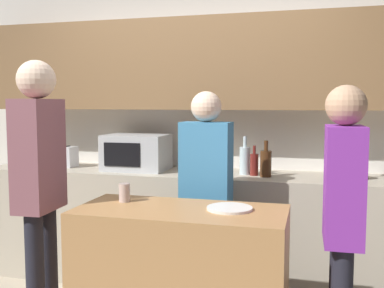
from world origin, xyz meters
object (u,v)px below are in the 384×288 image
bottle_2 (266,163)px  plate_on_island (230,208)px  toaster (61,157)px  person_center (343,210)px  person_left (206,186)px  person_right (39,177)px  microwave (136,152)px  bottle_0 (245,160)px  potted_plant (359,153)px  bottle_1 (254,164)px  cup_0 (124,193)px

bottle_2 → plate_on_island: bottle_2 is taller
toaster → person_center: (2.32, -1.09, -0.08)m
person_left → person_right: person_right is taller
bottle_2 → microwave: bearing=175.9°
plate_on_island → person_right: bearing=-174.8°
bottle_0 → microwave: bearing=180.0°
bottle_0 → person_right: person_right is taller
toaster → bottle_2: bearing=-2.5°
potted_plant → bottle_2: 0.69m
potted_plant → person_center: (-0.17, -1.09, -0.19)m
bottle_0 → person_center: (0.68, -1.09, -0.11)m
potted_plant → person_left: size_ratio=0.25×
bottle_1 → person_left: bearing=-116.2°
bottle_0 → bottle_2: bearing=-24.2°
bottle_0 → person_center: size_ratio=0.19×
bottle_0 → plate_on_island: size_ratio=1.17×
bottle_1 → bottle_2: bottle_2 is taller
bottle_0 → cup_0: 1.18m
microwave → bottle_2: 1.10m
bottle_2 → person_right: (-1.26, -1.08, 0.01)m
cup_0 → person_center: (1.27, -0.07, -0.01)m
toaster → cup_0: (1.05, -1.02, -0.07)m
bottle_0 → plate_on_island: bearing=-86.2°
bottle_0 → person_left: size_ratio=0.19×
plate_on_island → person_center: 0.61m
potted_plant → cup_0: bearing=-144.6°
bottle_1 → cup_0: 1.19m
toaster → plate_on_island: 2.02m
potted_plant → person_right: bearing=-149.0°
microwave → potted_plant: 1.77m
toaster → person_right: 1.29m
microwave → cup_0: microwave is taller
bottle_1 → bottle_2: 0.11m
potted_plant → cup_0: 1.77m
potted_plant → person_left: bearing=-151.1°
toaster → bottle_2: size_ratio=0.93×
potted_plant → bottle_1: size_ratio=1.68×
person_left → person_center: bearing=150.8°
toaster → potted_plant: 2.50m
microwave → potted_plant: (1.77, 0.00, 0.05)m
microwave → toaster: size_ratio=2.00×
potted_plant → cup_0: potted_plant is taller
potted_plant → person_left: (-1.03, -0.57, -0.20)m
bottle_2 → plate_on_island: bearing=-96.0°
plate_on_island → person_center: size_ratio=0.16×
person_center → toaster: bearing=63.8°
plate_on_island → cup_0: cup_0 is taller
bottle_1 → person_right: person_right is taller
microwave → toaster: microwave is taller
potted_plant → bottle_1: potted_plant is taller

